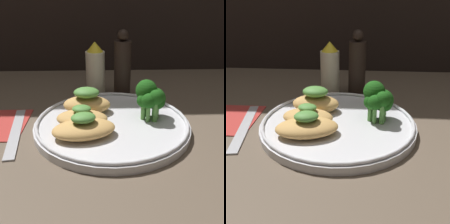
% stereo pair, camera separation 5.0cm
% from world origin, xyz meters
% --- Properties ---
extents(ground_plane, '(1.80, 1.80, 0.01)m').
position_xyz_m(ground_plane, '(0.00, 0.00, -0.01)').
color(ground_plane, brown).
extents(plate, '(0.28, 0.28, 0.02)m').
position_xyz_m(plate, '(0.00, 0.00, 0.01)').
color(plate, silver).
rests_on(plate, ground_plane).
extents(grilled_meat_front, '(0.11, 0.08, 0.04)m').
position_xyz_m(grilled_meat_front, '(-0.05, -0.05, 0.03)').
color(grilled_meat_front, tan).
rests_on(grilled_meat_front, plate).
extents(grilled_meat_middle, '(0.10, 0.06, 0.04)m').
position_xyz_m(grilled_meat_middle, '(-0.05, -0.01, 0.03)').
color(grilled_meat_middle, tan).
rests_on(grilled_meat_middle, plate).
extents(grilled_meat_back, '(0.09, 0.06, 0.05)m').
position_xyz_m(grilled_meat_back, '(-0.05, 0.05, 0.03)').
color(grilled_meat_back, tan).
rests_on(grilled_meat_back, plate).
extents(broccoli_bunch, '(0.06, 0.06, 0.07)m').
position_xyz_m(broccoli_bunch, '(0.07, 0.01, 0.05)').
color(broccoli_bunch, '#569942').
rests_on(broccoli_bunch, plate).
extents(sauce_bottle, '(0.04, 0.04, 0.12)m').
position_xyz_m(sauce_bottle, '(-0.03, 0.18, 0.06)').
color(sauce_bottle, beige).
rests_on(sauce_bottle, ground_plane).
extents(pepper_grinder, '(0.04, 0.04, 0.15)m').
position_xyz_m(pepper_grinder, '(0.03, 0.18, 0.07)').
color(pepper_grinder, black).
rests_on(pepper_grinder, ground_plane).
extents(fork, '(0.04, 0.18, 0.01)m').
position_xyz_m(fork, '(-0.17, -0.01, 0.00)').
color(fork, '#B2B2B7').
rests_on(fork, ground_plane).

